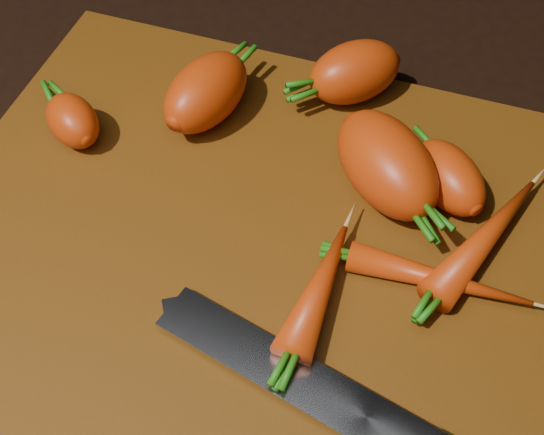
% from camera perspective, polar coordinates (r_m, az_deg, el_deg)
% --- Properties ---
extents(ground, '(2.00, 2.00, 0.01)m').
position_cam_1_polar(ground, '(0.56, -0.33, -2.95)').
color(ground, black).
extents(cutting_board, '(0.50, 0.40, 0.01)m').
position_cam_1_polar(cutting_board, '(0.55, -0.33, -2.30)').
color(cutting_board, brown).
rests_on(cutting_board, ground).
extents(carrot_0, '(0.07, 0.06, 0.04)m').
position_cam_1_polar(carrot_0, '(0.62, -14.79, 7.07)').
color(carrot_0, '#C53508').
rests_on(carrot_0, cutting_board).
extents(carrot_1, '(0.12, 0.11, 0.06)m').
position_cam_1_polar(carrot_1, '(0.56, 8.64, 4.00)').
color(carrot_1, '#C53508').
rests_on(carrot_1, cutting_board).
extents(carrot_2, '(0.07, 0.10, 0.05)m').
position_cam_1_polar(carrot_2, '(0.62, -5.00, 9.39)').
color(carrot_2, '#C53508').
rests_on(carrot_2, cutting_board).
extents(carrot_3, '(0.09, 0.09, 0.05)m').
position_cam_1_polar(carrot_3, '(0.64, 6.24, 10.84)').
color(carrot_3, '#C53508').
rests_on(carrot_3, cutting_board).
extents(carrot_4, '(0.08, 0.08, 0.04)m').
position_cam_1_polar(carrot_4, '(0.57, 13.16, 2.98)').
color(carrot_4, '#C53508').
rests_on(carrot_4, cutting_board).
extents(carrot_5, '(0.08, 0.13, 0.03)m').
position_cam_1_polar(carrot_5, '(0.55, 15.81, -1.45)').
color(carrot_5, '#C53508').
rests_on(carrot_5, cutting_board).
extents(carrot_6, '(0.13, 0.02, 0.02)m').
position_cam_1_polar(carrot_6, '(0.53, 12.47, -4.56)').
color(carrot_6, '#C53508').
rests_on(carrot_6, cutting_board).
extents(carrot_7, '(0.03, 0.11, 0.03)m').
position_cam_1_polar(carrot_7, '(0.51, 3.59, -5.31)').
color(carrot_7, '#C53508').
rests_on(carrot_7, cutting_board).
extents(knife, '(0.30, 0.10, 0.02)m').
position_cam_1_polar(knife, '(0.48, 3.20, -12.72)').
color(knife, gray).
rests_on(knife, cutting_board).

